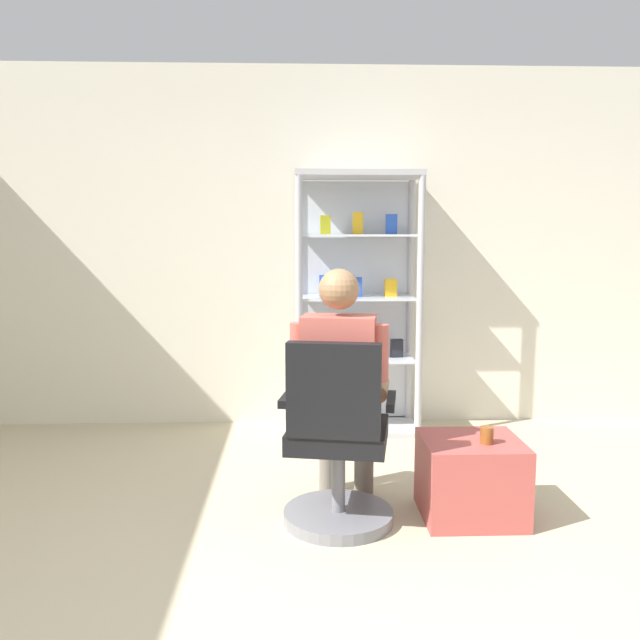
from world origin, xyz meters
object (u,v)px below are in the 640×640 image
Objects in this scene: display_cabinet_main at (356,302)px; storage_crate at (471,478)px; office_chair at (337,451)px; tea_glass at (487,435)px; seated_shopkeeper at (341,380)px.

storage_crate is (0.45, -1.58, -0.75)m from display_cabinet_main.
display_cabinet_main is 1.79m from office_chair.
display_cabinet_main reaches higher than storage_crate.
tea_glass is at bearing -72.84° from display_cabinet_main.
office_chair is 0.76m from tea_glass.
display_cabinet_main is 1.81m from storage_crate.
seated_shopkeeper is at bearing -98.13° from display_cabinet_main.
storage_crate is at bearing 7.90° from office_chair.
seated_shopkeeper is (0.03, 0.16, 0.32)m from office_chair.
display_cabinet_main reaches higher than tea_glass.
seated_shopkeeper reaches higher than tea_glass.
tea_glass is (0.06, -0.07, 0.25)m from storage_crate.
display_cabinet_main is at bearing 107.16° from tea_glass.
office_chair is 11.18× the size of tea_glass.
seated_shopkeeper is 2.56× the size of storage_crate.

